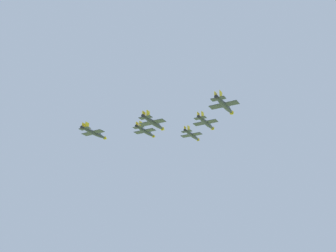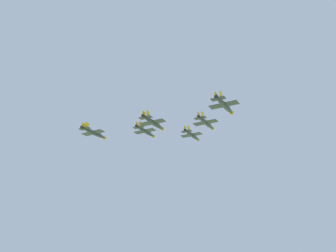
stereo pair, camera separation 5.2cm
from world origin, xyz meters
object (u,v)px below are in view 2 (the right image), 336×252
object	(u,v)px
jet_left_wingman	(146,131)
jet_left_outer	(94,133)
jet_right_outer	(225,105)
jet_right_wingman	(206,123)
jet_lead	(192,135)
jet_slot_rear	(154,123)

from	to	relation	value
jet_left_wingman	jet_left_outer	world-z (taller)	jet_left_wingman
jet_left_outer	jet_left_wingman	bearing A→B (deg)	-39.38
jet_left_wingman	jet_right_outer	size ratio (longest dim) A/B	0.95
jet_right_wingman	jet_lead	bearing A→B (deg)	39.62
jet_right_wingman	jet_left_outer	size ratio (longest dim) A/B	0.98
jet_right_wingman	jet_left_wingman	bearing A→B (deg)	89.25
jet_left_wingman	jet_left_outer	size ratio (longest dim) A/B	0.97
jet_left_outer	jet_slot_rear	bearing A→B (deg)	-89.02
jet_right_wingman	jet_slot_rear	distance (m)	24.58
jet_slot_rear	jet_lead	bearing A→B (deg)	-1.12
jet_left_wingman	jet_lead	bearing A→B (deg)	-40.91
jet_lead	jet_slot_rear	distance (m)	37.67
jet_lead	jet_right_outer	distance (m)	49.01
jet_left_wingman	jet_right_wingman	distance (m)	31.58
jet_left_wingman	jet_left_outer	xyz separation A→B (m)	(-10.54, -21.94, -4.02)
jet_left_outer	jet_right_outer	xyz separation A→B (m)	(60.99, 15.99, -0.44)
jet_lead	jet_left_outer	bearing A→B (deg)	138.77
jet_lead	jet_right_wingman	world-z (taller)	jet_lead
jet_left_outer	jet_slot_rear	world-z (taller)	jet_left_outer
jet_right_wingman	jet_right_outer	distance (m)	24.47
jet_right_wingman	jet_right_outer	world-z (taller)	jet_right_wingman
jet_lead	jet_right_outer	size ratio (longest dim) A/B	0.94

